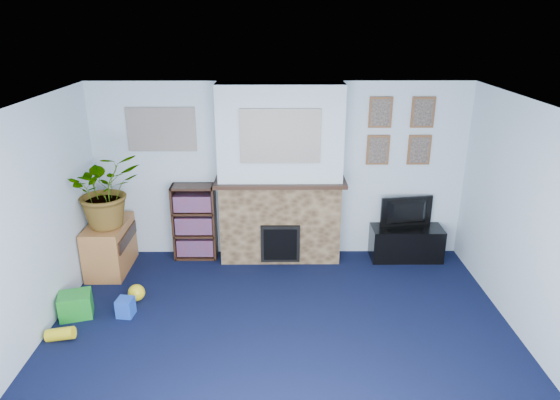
{
  "coord_description": "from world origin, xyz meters",
  "views": [
    {
      "loc": [
        -0.05,
        -4.2,
        3.18
      ],
      "look_at": [
        -0.01,
        1.02,
        1.24
      ],
      "focal_mm": 32.0,
      "sensor_mm": 36.0,
      "label": 1
    }
  ],
  "objects_px": {
    "tv_stand": "(406,243)",
    "television": "(408,213)",
    "sideboard": "(110,245)",
    "bookshelf": "(195,223)"
  },
  "relations": [
    {
      "from": "tv_stand",
      "to": "television",
      "type": "bearing_deg",
      "value": 90.0
    },
    {
      "from": "sideboard",
      "to": "tv_stand",
      "type": "bearing_deg",
      "value": 4.09
    },
    {
      "from": "tv_stand",
      "to": "bookshelf",
      "type": "xyz_separation_m",
      "value": [
        -2.91,
        0.08,
        0.28
      ]
    },
    {
      "from": "tv_stand",
      "to": "television",
      "type": "xyz_separation_m",
      "value": [
        0.0,
        0.02,
        0.44
      ]
    },
    {
      "from": "tv_stand",
      "to": "bookshelf",
      "type": "bearing_deg",
      "value": 178.49
    },
    {
      "from": "bookshelf",
      "to": "sideboard",
      "type": "distance_m",
      "value": 1.14
    },
    {
      "from": "television",
      "to": "sideboard",
      "type": "bearing_deg",
      "value": -4.81
    },
    {
      "from": "sideboard",
      "to": "bookshelf",
      "type": "bearing_deg",
      "value": 18.65
    },
    {
      "from": "bookshelf",
      "to": "tv_stand",
      "type": "bearing_deg",
      "value": -1.51
    },
    {
      "from": "television",
      "to": "bookshelf",
      "type": "bearing_deg",
      "value": -10.29
    }
  ]
}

